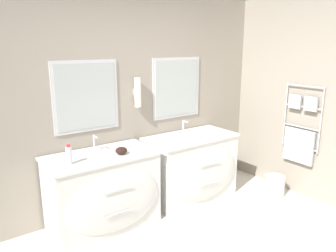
{
  "coord_description": "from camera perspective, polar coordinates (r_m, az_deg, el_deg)",
  "views": [
    {
      "loc": [
        -1.71,
        -1.62,
        1.98
      ],
      "look_at": [
        0.38,
        1.26,
        1.09
      ],
      "focal_mm": 35.0,
      "sensor_mm": 36.0,
      "label": 1
    }
  ],
  "objects": [
    {
      "name": "amenity_bowl",
      "position": [
        3.53,
        -8.13,
        -4.26
      ],
      "size": [
        0.13,
        0.13,
        0.08
      ],
      "color": "black",
      "rests_on": "vanity_left"
    },
    {
      "name": "vanity_right",
      "position": [
        4.32,
        4.25,
        -7.11
      ],
      "size": [
        1.18,
        0.67,
        0.84
      ],
      "color": "white",
      "rests_on": "ground_plane"
    },
    {
      "name": "wall_back",
      "position": [
        3.91,
        -9.39,
        3.88
      ],
      "size": [
        5.93,
        0.16,
        2.6
      ],
      "color": "#9E9384",
      "rests_on": "ground_plane"
    },
    {
      "name": "faucet_left",
      "position": [
        3.68,
        -12.67,
        -2.99
      ],
      "size": [
        0.17,
        0.11,
        0.18
      ],
      "color": "silver",
      "rests_on": "vanity_left"
    },
    {
      "name": "toiletry_bottle",
      "position": [
        3.33,
        -16.86,
        -4.86
      ],
      "size": [
        0.06,
        0.06,
        0.2
      ],
      "color": "silver",
      "rests_on": "vanity_left"
    },
    {
      "name": "faucet_right",
      "position": [
        4.31,
        2.76,
        -0.19
      ],
      "size": [
        0.17,
        0.11,
        0.18
      ],
      "color": "silver",
      "rests_on": "vanity_right"
    },
    {
      "name": "waste_bin",
      "position": [
        4.69,
        18.08,
        -9.8
      ],
      "size": [
        0.26,
        0.26,
        0.27
      ],
      "color": "silver",
      "rests_on": "ground_plane"
    },
    {
      "name": "vanity_left",
      "position": [
        3.7,
        -11.06,
        -11.1
      ],
      "size": [
        1.18,
        0.67,
        0.84
      ],
      "color": "white",
      "rests_on": "ground_plane"
    },
    {
      "name": "wall_right",
      "position": [
        4.64,
        21.95,
        4.49
      ],
      "size": [
        0.13,
        3.7,
        2.6
      ],
      "color": "#9E9384",
      "rests_on": "ground_plane"
    }
  ]
}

